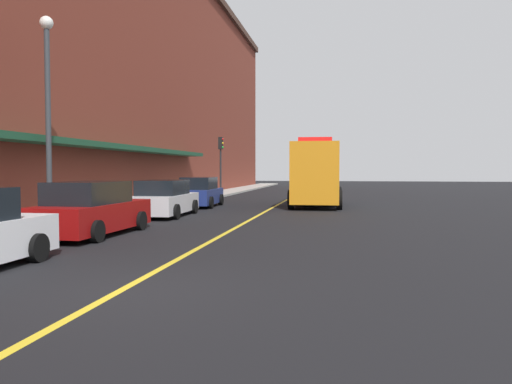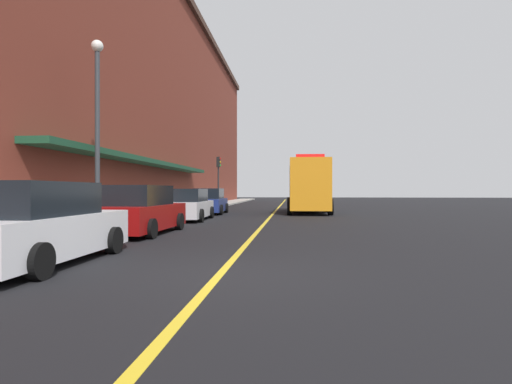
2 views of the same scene
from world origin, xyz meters
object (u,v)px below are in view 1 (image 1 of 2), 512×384
parked_car_1 (91,210)px  parked_car_3 (200,193)px  street_lamp_left (48,98)px  traffic_light_near (221,155)px  parked_car_2 (164,199)px  parking_meter_0 (145,191)px  utility_truck (317,175)px  parking_meter_1 (181,187)px

parked_car_1 → parked_car_3: parked_car_1 is taller
street_lamp_left → traffic_light_near: size_ratio=1.61×
traffic_light_near → parked_car_2: bearing=-85.3°
parking_meter_0 → traffic_light_near: 14.66m
traffic_light_near → parked_car_3: bearing=-82.8°
parked_car_2 → parked_car_1: bearing=178.4°
parked_car_1 → parking_meter_0: bearing=11.1°
parked_car_1 → parking_meter_0: 7.77m
parked_car_3 → traffic_light_near: traffic_light_near is taller
utility_truck → street_lamp_left: street_lamp_left is taller
street_lamp_left → parked_car_1: bearing=-24.2°
parked_car_2 → parked_car_3: 5.65m
parked_car_2 → traffic_light_near: bearing=2.9°
parked_car_1 → traffic_light_near: 22.32m
parked_car_3 → traffic_light_near: size_ratio=0.98×
street_lamp_left → parking_meter_0: bearing=84.9°
parked_car_1 → parked_car_2: bearing=1.1°
street_lamp_left → parked_car_3: bearing=80.3°
parked_car_3 → traffic_light_near: (-1.26, 9.97, 2.39)m
parking_meter_0 → parked_car_2: bearing=-39.6°
parked_car_1 → parking_meter_1: bearing=7.0°
parked_car_3 → parking_meter_1: parked_car_3 is taller
traffic_light_near → parking_meter_0: bearing=-90.2°
parked_car_2 → parking_meter_0: parked_car_2 is taller
parking_meter_1 → utility_truck: bearing=8.5°
utility_truck → traffic_light_near: bearing=-137.6°
parked_car_2 → street_lamp_left: bearing=159.2°
parking_meter_0 → parking_meter_1: (0.00, 5.30, 0.00)m
parked_car_1 → parked_car_3: bearing=1.1°
parked_car_2 → traffic_light_near: 15.86m
parked_car_2 → parked_car_3: size_ratio=1.12×
parking_meter_1 → street_lamp_left: street_lamp_left is taller
parked_car_3 → parking_meter_0: (-1.32, -4.54, 0.30)m
utility_truck → parking_meter_1: utility_truck is taller
utility_truck → parking_meter_0: 10.00m
utility_truck → street_lamp_left: size_ratio=1.12×
utility_truck → traffic_light_near: (-7.56, 8.06, 1.41)m
parking_meter_0 → parking_meter_1: 5.30m
parked_car_1 → parked_car_2: parked_car_1 is taller
parking_meter_0 → parking_meter_1: same height
parked_car_3 → street_lamp_left: street_lamp_left is taller
parking_meter_0 → street_lamp_left: (-0.60, -6.77, 3.34)m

